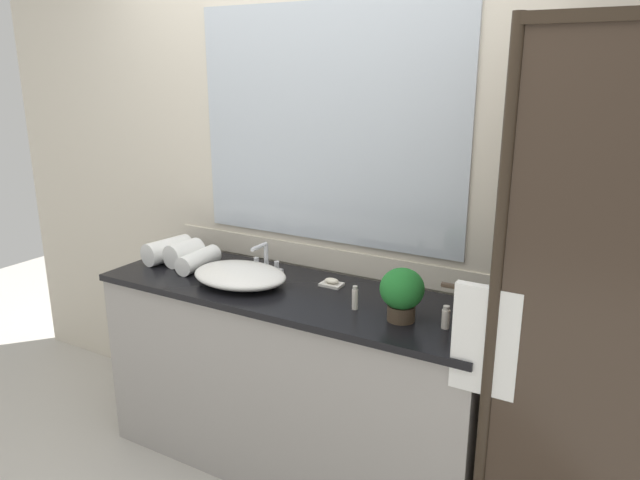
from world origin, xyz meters
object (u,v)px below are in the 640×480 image
(rolled_towel_near_edge, at_px, (168,250))
(rolled_towel_far_edge, at_px, (199,260))
(rolled_towel_middle, at_px, (184,253))
(potted_plant, at_px, (402,292))
(sink_basin, at_px, (240,275))
(amenity_bottle_shampoo, at_px, (446,318))
(soap_dish, at_px, (332,283))
(amenity_bottle_lotion, at_px, (355,298))
(faucet, at_px, (265,262))

(rolled_towel_near_edge, bearing_deg, rolled_towel_far_edge, -4.97)
(rolled_towel_middle, relative_size, rolled_towel_far_edge, 0.73)
(potted_plant, relative_size, rolled_towel_near_edge, 0.86)
(sink_basin, height_order, potted_plant, potted_plant)
(amenity_bottle_shampoo, height_order, rolled_towel_middle, rolled_towel_middle)
(rolled_towel_near_edge, xyz_separation_m, rolled_towel_middle, (0.11, 0.00, 0.00))
(soap_dish, bearing_deg, amenity_bottle_lotion, -41.79)
(faucet, bearing_deg, rolled_towel_near_edge, -167.56)
(amenity_bottle_lotion, bearing_deg, potted_plant, -2.83)
(soap_dish, distance_m, amenity_bottle_lotion, 0.29)
(sink_basin, bearing_deg, rolled_towel_far_edge, 167.58)
(amenity_bottle_lotion, relative_size, rolled_towel_far_edge, 0.40)
(rolled_towel_middle, bearing_deg, soap_dish, 7.19)
(faucet, xyz_separation_m, rolled_towel_near_edge, (-0.52, -0.12, 0.01))
(soap_dish, height_order, amenity_bottle_shampoo, amenity_bottle_shampoo)
(soap_dish, bearing_deg, faucet, 177.82)
(faucet, height_order, rolled_towel_near_edge, faucet)
(amenity_bottle_shampoo, relative_size, rolled_towel_far_edge, 0.36)
(soap_dish, relative_size, rolled_towel_far_edge, 0.40)
(soap_dish, bearing_deg, amenity_bottle_shampoo, -17.41)
(amenity_bottle_shampoo, xyz_separation_m, amenity_bottle_lotion, (-0.38, -0.00, 0.00))
(amenity_bottle_shampoo, bearing_deg, rolled_towel_near_edge, 176.73)
(potted_plant, bearing_deg, soap_dish, 154.44)
(faucet, height_order, amenity_bottle_lotion, faucet)
(sink_basin, relative_size, faucet, 2.65)
(amenity_bottle_shampoo, height_order, amenity_bottle_lotion, amenity_bottle_lotion)
(faucet, distance_m, rolled_towel_middle, 0.43)
(amenity_bottle_shampoo, distance_m, amenity_bottle_lotion, 0.38)
(rolled_towel_far_edge, bearing_deg, rolled_towel_middle, 169.22)
(amenity_bottle_shampoo, xyz_separation_m, rolled_towel_far_edge, (-1.27, 0.07, 0.00))
(rolled_towel_far_edge, bearing_deg, amenity_bottle_lotion, -4.51)
(faucet, relative_size, amenity_bottle_lotion, 1.71)
(amenity_bottle_shampoo, distance_m, rolled_towel_middle, 1.38)
(potted_plant, height_order, rolled_towel_near_edge, potted_plant)
(faucet, xyz_separation_m, amenity_bottle_lotion, (0.59, -0.20, -0.00))
(potted_plant, height_order, amenity_bottle_shampoo, potted_plant)
(amenity_bottle_lotion, bearing_deg, rolled_towel_far_edge, 175.49)
(potted_plant, distance_m, rolled_towel_near_edge, 1.32)
(amenity_bottle_lotion, xyz_separation_m, rolled_towel_middle, (-1.00, 0.09, 0.01))
(soap_dish, height_order, amenity_bottle_lotion, amenity_bottle_lotion)
(amenity_bottle_shampoo, xyz_separation_m, rolled_towel_middle, (-1.38, 0.09, 0.02))
(faucet, relative_size, rolled_towel_near_edge, 0.70)
(faucet, height_order, soap_dish, faucet)
(faucet, relative_size, potted_plant, 0.80)
(soap_dish, distance_m, rolled_towel_far_edge, 0.69)
(potted_plant, distance_m, amenity_bottle_shampoo, 0.19)
(potted_plant, relative_size, rolled_towel_far_edge, 0.85)
(rolled_towel_near_edge, relative_size, rolled_towel_far_edge, 0.98)
(potted_plant, xyz_separation_m, rolled_towel_far_edge, (-1.09, 0.08, -0.07))
(rolled_towel_far_edge, bearing_deg, amenity_bottle_shampoo, -2.98)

